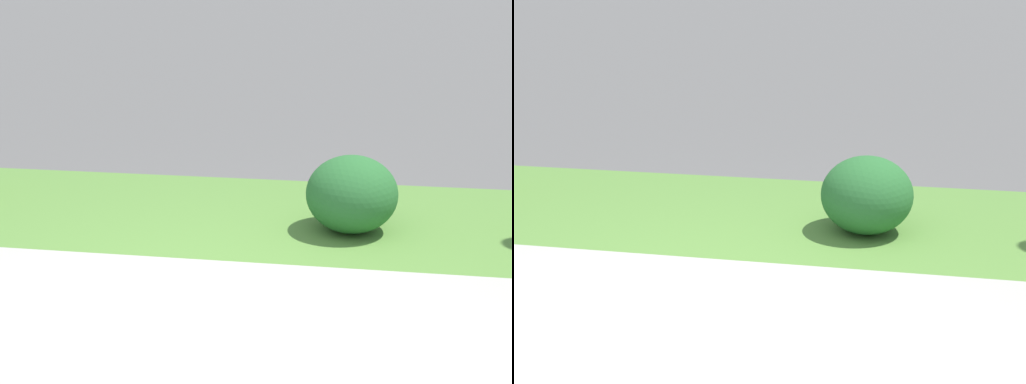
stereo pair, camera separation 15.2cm
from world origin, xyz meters
The scene contains 4 objects.
ground_plane centered at (0.00, 0.00, 0.00)m, with size 120.00×120.00×0.00m, color #5B5956.
sidewalk_pavement centered at (0.00, 0.00, 0.01)m, with size 18.00×1.89×0.01m, color #ADA89E.
grass_verge centered at (0.00, 2.02, 0.00)m, with size 18.00×2.16×0.01m, color #568438.
shrub_bush_far_verge centered at (0.81, 1.74, 0.31)m, with size 0.74×0.74×0.63m.
Camera 2 is at (1.03, -3.72, 2.02)m, focal length 50.00 mm.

